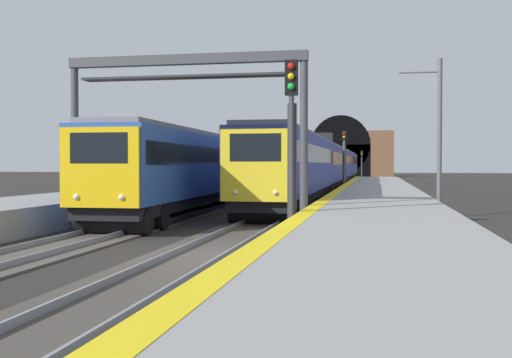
{
  "coord_description": "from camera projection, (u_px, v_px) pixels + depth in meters",
  "views": [
    {
      "loc": [
        -15.43,
        -4.45,
        2.44
      ],
      "look_at": [
        9.81,
        0.45,
        1.81
      ],
      "focal_mm": 43.41,
      "sensor_mm": 36.0,
      "label": 1
    }
  ],
  "objects": [
    {
      "name": "catenary_mast_near",
      "position": [
        439.0,
        136.0,
        27.79
      ],
      "size": [
        0.22,
        1.89,
        7.18
      ],
      "color": "#595B60",
      "rests_on": "ground_plane"
    },
    {
      "name": "railway_signal_mid",
      "position": [
        344.0,
        157.0,
        49.34
      ],
      "size": [
        0.39,
        0.38,
        5.09
      ],
      "rotation": [
        0.0,
        0.0,
        3.14
      ],
      "color": "#4C4C54",
      "rests_on": "ground_plane"
    },
    {
      "name": "platform_right",
      "position": [
        379.0,
        243.0,
        15.18
      ],
      "size": [
        112.0,
        4.66,
        1.0
      ],
      "primitive_type": "cube",
      "color": "gray",
      "rests_on": "ground_plane"
    },
    {
      "name": "railway_signal_far",
      "position": [
        362.0,
        161.0,
        111.02
      ],
      "size": [
        0.39,
        0.38,
        4.84
      ],
      "rotation": [
        0.0,
        0.0,
        3.14
      ],
      "color": "#38383D",
      "rests_on": "ground_plane"
    },
    {
      "name": "platform_right_edge_strip",
      "position": [
        295.0,
        221.0,
        15.56
      ],
      "size": [
        112.0,
        0.5,
        0.01
      ],
      "primitive_type": "cube",
      "color": "yellow",
      "rests_on": "platform_right"
    },
    {
      "name": "track_adjacent_line",
      "position": [
        39.0,
        251.0,
        16.92
      ],
      "size": [
        160.0,
        2.68,
        0.21
      ],
      "color": "#4C4742",
      "rests_on": "ground_plane"
    },
    {
      "name": "tunnel_portal",
      "position": [
        341.0,
        154.0,
        120.51
      ],
      "size": [
        2.25,
        20.3,
        11.9
      ],
      "color": "brown",
      "rests_on": "ground_plane"
    },
    {
      "name": "track_main_line",
      "position": [
        201.0,
        256.0,
        16.05
      ],
      "size": [
        160.0,
        3.01,
        0.21
      ],
      "color": "#423D38",
      "rests_on": "ground_plane"
    },
    {
      "name": "overhead_signal_gantry",
      "position": [
        185.0,
        96.0,
        22.2
      ],
      "size": [
        0.7,
        8.86,
        6.36
      ],
      "color": "#3F3F47",
      "rests_on": "ground_plane"
    },
    {
      "name": "railway_signal_near",
      "position": [
        291.0,
        134.0,
        18.51
      ],
      "size": [
        0.39,
        0.38,
        5.54
      ],
      "rotation": [
        0.0,
        0.0,
        3.14
      ],
      "color": "#38383D",
      "rests_on": "ground_plane"
    },
    {
      "name": "ground_plane",
      "position": [
        201.0,
        258.0,
        16.05
      ],
      "size": [
        320.0,
        320.0,
        0.0
      ],
      "primitive_type": "plane",
      "color": "#282623"
    },
    {
      "name": "train_adjacent_platform",
      "position": [
        264.0,
        166.0,
        50.85
      ],
      "size": [
        62.99,
        3.35,
        4.89
      ],
      "rotation": [
        0.0,
        0.0,
        3.17
      ],
      "color": "#264C99",
      "rests_on": "ground_plane"
    },
    {
      "name": "train_main_approaching",
      "position": [
        330.0,
        165.0,
        61.7
      ],
      "size": [
        78.17,
        2.97,
        5.05
      ],
      "rotation": [
        0.0,
        0.0,
        3.14
      ],
      "color": "navy",
      "rests_on": "ground_plane"
    }
  ]
}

